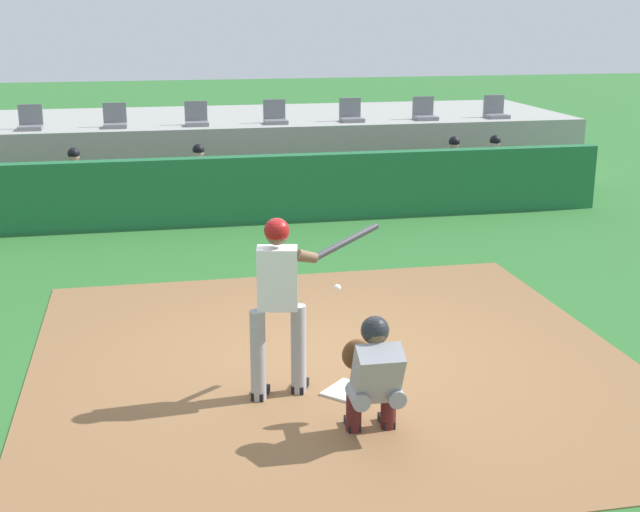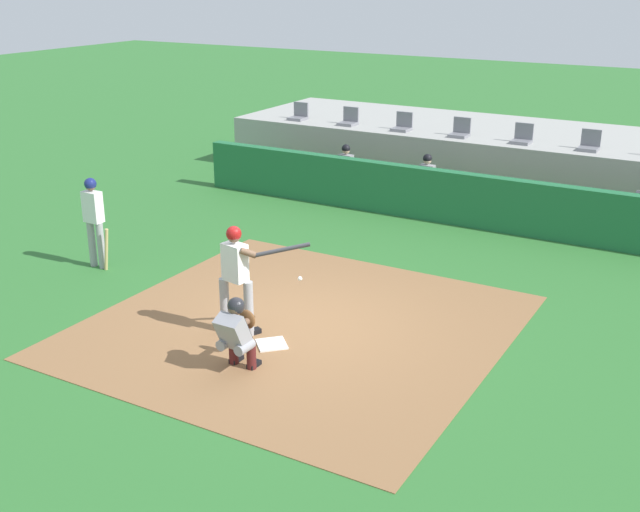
{
  "view_description": "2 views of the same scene",
  "coord_description": "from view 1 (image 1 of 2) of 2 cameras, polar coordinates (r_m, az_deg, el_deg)",
  "views": [
    {
      "loc": [
        -1.84,
        -8.36,
        3.65
      ],
      "look_at": [
        0.0,
        0.7,
        1.0
      ],
      "focal_mm": 48.11,
      "sensor_mm": 36.0,
      "label": 1
    },
    {
      "loc": [
        6.12,
        -9.94,
        5.48
      ],
      "look_at": [
        0.0,
        0.7,
        1.0
      ],
      "focal_mm": 44.26,
      "sensor_mm": 36.0,
      "label": 2
    }
  ],
  "objects": [
    {
      "name": "dugout_wall",
      "position": [
        15.29,
        -4.35,
        4.43
      ],
      "size": [
        13.0,
        0.3,
        1.2
      ],
      "primitive_type": "cube",
      "color": "#1E6638",
      "rests_on": "ground"
    },
    {
      "name": "stadium_seat_6",
      "position": [
        18.82,
        6.96,
        9.42
      ],
      "size": [
        0.46,
        0.46,
        0.48
      ],
      "color": "slate",
      "rests_on": "stands_platform"
    },
    {
      "name": "stands_platform",
      "position": [
        19.58,
        -6.01,
        7.23
      ],
      "size": [
        15.0,
        4.4,
        1.4
      ],
      "primitive_type": "cube",
      "color": "#9E9E99",
      "rests_on": "ground"
    },
    {
      "name": "catcher_crouched",
      "position": [
        7.58,
        3.58,
        -7.7
      ],
      "size": [
        0.49,
        2.03,
        1.13
      ],
      "color": "gray",
      "rests_on": "ground"
    },
    {
      "name": "stadium_seat_3",
      "position": [
        17.9,
        -8.22,
        9.04
      ],
      "size": [
        0.46,
        0.46,
        0.48
      ],
      "color": "slate",
      "rests_on": "stands_platform"
    },
    {
      "name": "stadium_seat_4",
      "position": [
        18.07,
        -3.0,
        9.24
      ],
      "size": [
        0.46,
        0.46,
        0.48
      ],
      "color": "slate",
      "rests_on": "stands_platform"
    },
    {
      "name": "stadium_seat_2",
      "position": [
        17.88,
        -13.48,
        8.76
      ],
      "size": [
        0.46,
        0.46,
        0.48
      ],
      "color": "slate",
      "rests_on": "stands_platform"
    },
    {
      "name": "stadium_seat_7",
      "position": [
        19.39,
        11.59,
        9.41
      ],
      "size": [
        0.46,
        0.46,
        0.48
      ],
      "color": "slate",
      "rests_on": "stands_platform"
    },
    {
      "name": "dugout_player_0",
      "position": [
        16.04,
        -15.95,
        4.68
      ],
      "size": [
        0.49,
        0.7,
        1.3
      ],
      "color": "#939399",
      "rests_on": "ground"
    },
    {
      "name": "dugout_player_1",
      "position": [
        16.02,
        -7.99,
        5.12
      ],
      "size": [
        0.49,
        0.7,
        1.3
      ],
      "color": "#939399",
      "rests_on": "ground"
    },
    {
      "name": "dirt_infield",
      "position": [
        9.31,
        0.87,
        -7.06
      ],
      "size": [
        6.4,
        6.4,
        0.01
      ],
      "primitive_type": "cube",
      "color": "olive",
      "rests_on": "ground"
    },
    {
      "name": "dugout_bench",
      "position": [
        16.33,
        -4.77,
        3.83
      ],
      "size": [
        11.8,
        0.44,
        0.45
      ],
      "primitive_type": "cube",
      "color": "olive",
      "rests_on": "ground"
    },
    {
      "name": "ground_plane",
      "position": [
        9.31,
        0.87,
        -7.1
      ],
      "size": [
        80.0,
        80.0,
        0.0
      ],
      "primitive_type": "plane",
      "color": "#2D6B2D"
    },
    {
      "name": "dugout_player_2",
      "position": [
        17.04,
        8.99,
        5.74
      ],
      "size": [
        0.49,
        0.7,
        1.3
      ],
      "color": "#939399",
      "rests_on": "ground"
    },
    {
      "name": "batter_at_plate",
      "position": [
        8.17,
        -2.64,
        -2.68
      ],
      "size": [
        1.39,
        0.64,
        1.8
      ],
      "color": "#99999E",
      "rests_on": "ground"
    },
    {
      "name": "stadium_seat_5",
      "position": [
        18.37,
        2.08,
        9.37
      ],
      "size": [
        0.46,
        0.46,
        0.48
      ],
      "color": "slate",
      "rests_on": "stands_platform"
    },
    {
      "name": "stadium_seat_1",
      "position": [
        18.01,
        -18.7,
        8.41
      ],
      "size": [
        0.46,
        0.46,
        0.48
      ],
      "color": "slate",
      "rests_on": "stands_platform"
    },
    {
      "name": "home_plate",
      "position": [
        8.59,
        2.02,
        -9.0
      ],
      "size": [
        0.62,
        0.62,
        0.02
      ],
      "primitive_type": "cube",
      "rotation": [
        0.0,
        0.0,
        0.79
      ],
      "color": "white",
      "rests_on": "dirt_infield"
    },
    {
      "name": "dugout_player_3",
      "position": [
        17.36,
        11.65,
        5.79
      ],
      "size": [
        0.49,
        0.7,
        1.3
      ],
      "color": "#939399",
      "rests_on": "ground"
    }
  ]
}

